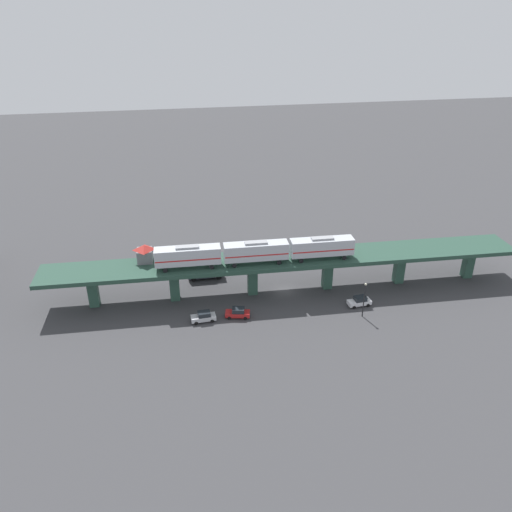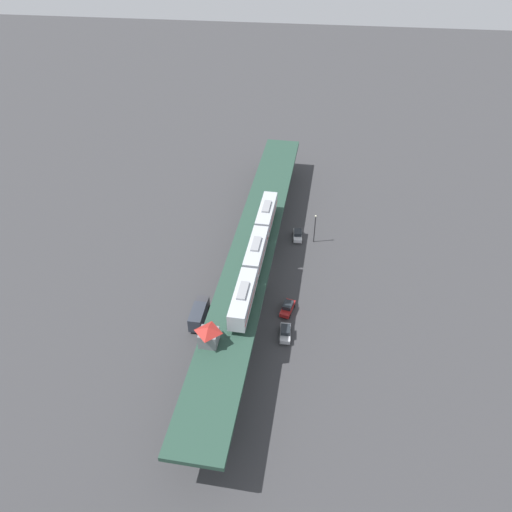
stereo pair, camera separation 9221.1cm
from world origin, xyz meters
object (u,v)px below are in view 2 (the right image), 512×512
street_car_white (298,235)px  street_lamp (315,226)px  subway_train (256,252)px  street_car_red (288,308)px  signal_hut (209,335)px  street_car_silver (285,332)px  delivery_truck (199,314)px

street_car_white → street_lamp: (-3.57, 0.81, 3.17)m
subway_train → street_car_red: size_ratio=7.95×
street_lamp → street_car_red: bearing=79.8°
subway_train → street_car_white: size_ratio=8.26×
subway_train → street_lamp: subway_train is taller
subway_train → street_car_red: subway_train is taller
signal_hut → street_car_red: signal_hut is taller
signal_hut → street_car_silver: 16.84m
delivery_truck → street_car_red: bearing=-164.2°
street_car_silver → delivery_truck: bearing=-6.5°
delivery_truck → street_lamp: street_lamp is taller
signal_hut → delivery_truck: (4.53, -11.40, -7.34)m
street_car_white → street_lamp: size_ratio=0.65×
subway_train → signal_hut: 20.95m
street_car_white → delivery_truck: bearing=59.8°
subway_train → street_car_white: subway_train is taller
signal_hut → street_car_silver: signal_hut is taller
street_car_white → street_lamp: bearing=167.2°
delivery_truck → street_lamp: 33.21m
street_car_red → street_lamp: size_ratio=0.68×
street_car_red → delivery_truck: 16.23m
street_car_silver → street_lamp: street_lamp is taller
signal_hut → street_car_red: size_ratio=0.73×
street_car_red → street_car_white: bearing=-91.1°
delivery_truck → signal_hut: bearing=111.7°
street_car_white → street_car_red: bearing=88.9°
subway_train → street_car_red: 11.91m
street_car_red → street_car_silver: same height
subway_train → street_lamp: 21.33m
street_car_silver → delivery_truck: size_ratio=0.62×
street_car_white → delivery_truck: size_ratio=0.62×
signal_hut → street_car_white: bearing=-106.5°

